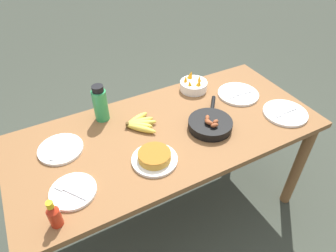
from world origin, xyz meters
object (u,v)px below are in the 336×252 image
hot_sauce_bottle (54,215)px  empty_plate_near_front (61,149)px  empty_plate_far_left (238,94)px  fruit_bowl_mango (194,85)px  empty_plate_mid_edge (285,113)px  banana_bunch (139,124)px  skillet (210,124)px  frittata_plate_center (154,157)px  water_bottle (100,104)px  empty_plate_far_right (73,191)px

hot_sauce_bottle → empty_plate_near_front: bearing=75.4°
empty_plate_far_left → fruit_bowl_mango: fruit_bowl_mango is taller
empty_plate_near_front → fruit_bowl_mango: (0.93, 0.16, 0.03)m
empty_plate_mid_edge → banana_bunch: bearing=159.2°
skillet → fruit_bowl_mango: 0.40m
frittata_plate_center → empty_plate_far_left: frittata_plate_center is taller
banana_bunch → empty_plate_far_left: size_ratio=0.80×
banana_bunch → fruit_bowl_mango: bearing=20.7°
skillet → water_bottle: bearing=93.3°
frittata_plate_center → fruit_bowl_mango: fruit_bowl_mango is taller
empty_plate_far_right → water_bottle: 0.56m
empty_plate_near_front → empty_plate_far_right: (-0.01, -0.31, 0.00)m
frittata_plate_center → empty_plate_far_right: bearing=-179.8°
hot_sauce_bottle → empty_plate_far_right: bearing=52.3°
empty_plate_far_left → fruit_bowl_mango: 0.30m
fruit_bowl_mango → empty_plate_far_left: bearing=-40.9°
frittata_plate_center → water_bottle: size_ratio=1.03×
empty_plate_far_right → empty_plate_near_front: bearing=87.5°
frittata_plate_center → hot_sauce_bottle: hot_sauce_bottle is taller
skillet → empty_plate_far_right: 0.82m
empty_plate_far_left → empty_plate_far_right: same height
banana_bunch → frittata_plate_center: size_ratio=0.90×
empty_plate_mid_edge → water_bottle: size_ratio=1.16×
skillet → water_bottle: size_ratio=1.48×
skillet → fruit_bowl_mango: (0.13, 0.38, 0.01)m
empty_plate_mid_edge → hot_sauce_bottle: bearing=-175.8°
fruit_bowl_mango → empty_plate_near_front: bearing=-170.0°
frittata_plate_center → fruit_bowl_mango: 0.70m
banana_bunch → empty_plate_far_left: (0.71, -0.02, -0.01)m
hot_sauce_bottle → empty_plate_far_left: bearing=17.6°
empty_plate_far_right → empty_plate_far_left: bearing=13.1°
empty_plate_near_front → hot_sauce_bottle: hot_sauce_bottle is taller
frittata_plate_center → empty_plate_mid_edge: bearing=-1.8°
frittata_plate_center → hot_sauce_bottle: size_ratio=1.60×
frittata_plate_center → banana_bunch: bearing=81.2°
banana_bunch → frittata_plate_center: (-0.04, -0.29, 0.01)m
skillet → frittata_plate_center: size_ratio=1.43×
skillet → empty_plate_near_front: 0.83m
empty_plate_near_front → skillet: bearing=-15.4°
empty_plate_far_left → empty_plate_far_right: 1.20m
fruit_bowl_mango → water_bottle: water_bottle is taller
banana_bunch → empty_plate_far_left: banana_bunch is taller
fruit_bowl_mango → water_bottle: (-0.64, -0.01, 0.07)m
skillet → hot_sauce_bottle: hot_sauce_bottle is taller
banana_bunch → skillet: skillet is taller
empty_plate_far_left → empty_plate_mid_edge: same height
skillet → water_bottle: water_bottle is taller
banana_bunch → frittata_plate_center: bearing=-98.8°
skillet → fruit_bowl_mango: fruit_bowl_mango is taller
empty_plate_far_left → fruit_bowl_mango: size_ratio=1.47×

